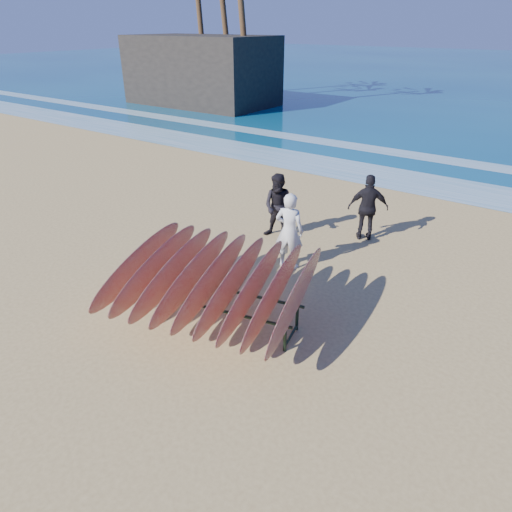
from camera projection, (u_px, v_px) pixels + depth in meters
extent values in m
plane|color=tan|center=(231.00, 317.00, 8.52)|extent=(120.00, 120.00, 0.00)
plane|color=white|center=(409.00, 181.00, 15.77)|extent=(160.00, 160.00, 0.00)
plane|color=white|center=(438.00, 159.00, 18.31)|extent=(160.00, 160.00, 0.00)
cylinder|color=black|center=(136.00, 301.00, 8.55)|extent=(0.06, 0.06, 0.50)
cylinder|color=black|center=(285.00, 339.00, 7.54)|extent=(0.06, 0.06, 0.50)
cylinder|color=black|center=(156.00, 285.00, 9.08)|extent=(0.06, 0.06, 0.50)
cylinder|color=black|center=(297.00, 318.00, 8.07)|extent=(0.06, 0.06, 0.50)
cylinder|color=black|center=(205.00, 307.00, 7.93)|extent=(3.13, 0.76, 0.06)
cylinder|color=black|center=(222.00, 289.00, 8.46)|extent=(3.13, 0.76, 0.06)
cylinder|color=black|center=(147.00, 300.00, 8.89)|extent=(0.19, 0.64, 0.04)
cylinder|color=black|center=(291.00, 336.00, 7.88)|extent=(0.19, 0.64, 0.04)
ellipsoid|color=#6E070B|center=(139.00, 263.00, 8.54)|extent=(0.73, 2.91, 1.02)
ellipsoid|color=#6E070B|center=(157.00, 267.00, 8.41)|extent=(0.73, 2.91, 1.02)
ellipsoid|color=#6E070B|center=(175.00, 271.00, 8.28)|extent=(0.73, 2.91, 1.02)
ellipsoid|color=#6E070B|center=(193.00, 275.00, 8.15)|extent=(0.73, 2.91, 1.02)
ellipsoid|color=#6E070B|center=(213.00, 279.00, 8.02)|extent=(0.73, 2.91, 1.02)
ellipsoid|color=#6E070B|center=(233.00, 283.00, 7.88)|extent=(0.73, 2.91, 1.02)
ellipsoid|color=#6E070B|center=(253.00, 288.00, 7.75)|extent=(0.73, 2.91, 1.02)
ellipsoid|color=#6E070B|center=(275.00, 292.00, 7.62)|extent=(0.73, 2.91, 1.02)
ellipsoid|color=#6E070B|center=(297.00, 297.00, 7.49)|extent=(0.73, 2.91, 1.02)
imported|color=silver|center=(289.00, 231.00, 9.91)|extent=(0.71, 0.55, 1.73)
imported|color=black|center=(279.00, 207.00, 11.32)|extent=(0.92, 0.79, 1.65)
imported|color=black|center=(368.00, 208.00, 11.23)|extent=(1.06, 0.82, 1.67)
cube|color=#2D2823|center=(201.00, 71.00, 29.63)|extent=(9.38, 5.21, 4.17)
cylinder|color=brown|center=(242.00, 17.00, 26.51)|extent=(0.36, 1.68, 10.25)
cylinder|color=brown|center=(226.00, 37.00, 30.08)|extent=(0.36, 1.44, 7.96)
cylinder|color=brown|center=(200.00, 18.00, 30.85)|extent=(0.36, 1.11, 10.24)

